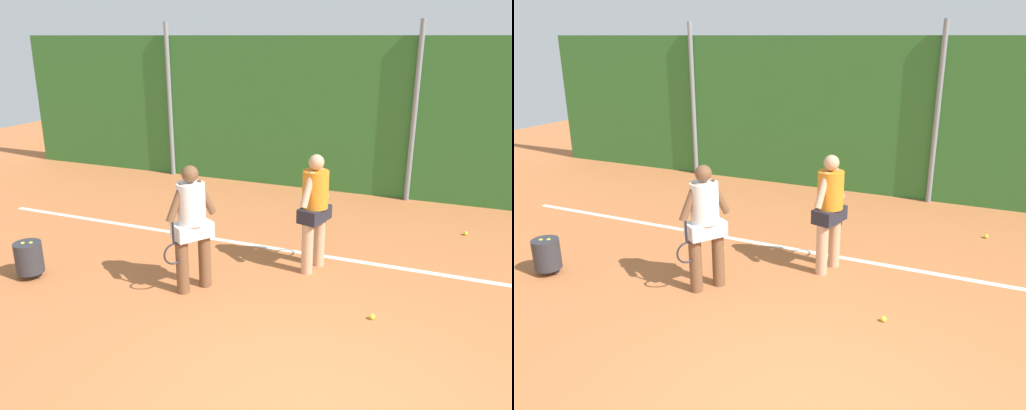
# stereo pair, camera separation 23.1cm
# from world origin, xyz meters

# --- Properties ---
(ground_plane) EXTENTS (28.45, 28.45, 0.00)m
(ground_plane) POSITION_xyz_m (0.00, 2.02, 0.00)
(ground_plane) COLOR #B76638
(hedge_fence_backdrop) EXTENTS (18.49, 0.25, 3.12)m
(hedge_fence_backdrop) POSITION_xyz_m (0.00, 6.85, 1.56)
(hedge_fence_backdrop) COLOR #33702D
(hedge_fence_backdrop) RESTS_ON ground_plane
(fence_post_left) EXTENTS (0.10, 0.10, 3.40)m
(fence_post_left) POSITION_xyz_m (-5.33, 6.67, 1.70)
(fence_post_left) COLOR gray
(fence_post_left) RESTS_ON ground_plane
(fence_post_center) EXTENTS (0.10, 0.10, 3.40)m
(fence_post_center) POSITION_xyz_m (0.00, 6.67, 1.70)
(fence_post_center) COLOR gray
(fence_post_center) RESTS_ON ground_plane
(court_baseline_paint) EXTENTS (13.51, 0.10, 0.01)m
(court_baseline_paint) POSITION_xyz_m (0.00, 3.41, 0.00)
(court_baseline_paint) COLOR white
(court_baseline_paint) RESTS_ON ground_plane
(player_foreground_near) EXTENTS (0.50, 0.69, 1.64)m
(player_foreground_near) POSITION_xyz_m (-2.12, 1.79, 0.92)
(player_foreground_near) COLOR brown
(player_foreground_near) RESTS_ON ground_plane
(player_midcourt) EXTENTS (0.39, 0.76, 1.64)m
(player_midcourt) POSITION_xyz_m (-0.87, 2.95, 0.92)
(player_midcourt) COLOR tan
(player_midcourt) RESTS_ON ground_plane
(ball_hopper) EXTENTS (0.36, 0.36, 0.51)m
(ball_hopper) POSITION_xyz_m (-4.33, 1.26, 0.29)
(ball_hopper) COLOR #2D2D33
(ball_hopper) RESTS_ON ground_plane
(tennis_ball_0) EXTENTS (0.07, 0.07, 0.07)m
(tennis_ball_0) POSITION_xyz_m (-2.55, 2.94, 0.03)
(tennis_ball_0) COLOR #CCDB33
(tennis_ball_0) RESTS_ON ground_plane
(tennis_ball_3) EXTENTS (0.07, 0.07, 0.07)m
(tennis_ball_3) POSITION_xyz_m (1.12, 5.09, 0.03)
(tennis_ball_3) COLOR #CCDB33
(tennis_ball_3) RESTS_ON ground_plane
(tennis_ball_4) EXTENTS (0.07, 0.07, 0.07)m
(tennis_ball_4) POSITION_xyz_m (0.14, 1.90, 0.03)
(tennis_ball_4) COLOR #CCDB33
(tennis_ball_4) RESTS_ON ground_plane
(tennis_ball_5) EXTENTS (0.07, 0.07, 0.07)m
(tennis_ball_5) POSITION_xyz_m (-4.73, 5.95, 0.03)
(tennis_ball_5) COLOR #CCDB33
(tennis_ball_5) RESTS_ON ground_plane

